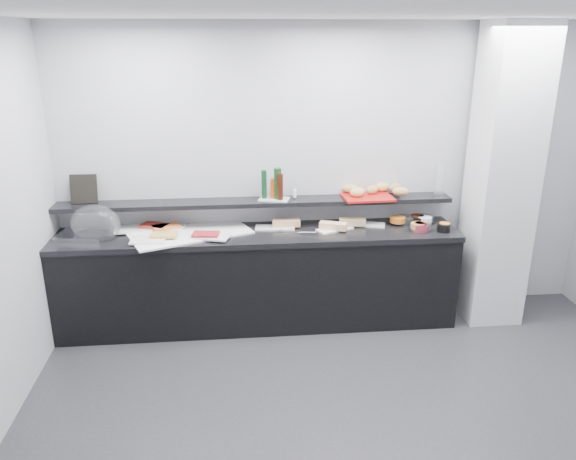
{
  "coord_description": "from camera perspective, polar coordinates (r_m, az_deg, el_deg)",
  "views": [
    {
      "loc": [
        -0.88,
        -3.04,
        2.58
      ],
      "look_at": [
        -0.45,
        1.45,
        1.0
      ],
      "focal_mm": 35.0,
      "sensor_mm": 36.0,
      "label": 1
    }
  ],
  "objects": [
    {
      "name": "sandwich_plate_mid",
      "position": [
        5.11,
        4.76,
        0.09
      ],
      "size": [
        0.36,
        0.27,
        0.01
      ],
      "primitive_type": "cube",
      "rotation": [
        0.0,
        0.0,
        0.43
      ],
      "color": "white",
      "rests_on": "counter_top"
    },
    {
      "name": "tongs_right",
      "position": [
        5.13,
        5.91,
        0.28
      ],
      "size": [
        0.14,
        0.09,
        0.01
      ],
      "primitive_type": "cylinder",
      "rotation": [
        0.0,
        1.57,
        0.55
      ],
      "color": "#A9AAAF",
      "rests_on": "sandwich_plate_right"
    },
    {
      "name": "framed_print",
      "position": [
        5.31,
        -20.04,
        3.94
      ],
      "size": [
        0.23,
        0.07,
        0.26
      ],
      "primitive_type": "cube",
      "rotation": [
        -0.21,
        0.0,
        -0.01
      ],
      "color": "black",
      "rests_on": "wall_shelf"
    },
    {
      "name": "ground",
      "position": [
        4.09,
        8.8,
        -20.12
      ],
      "size": [
        5.0,
        5.0,
        0.0
      ],
      "primitive_type": "plane",
      "color": "#2D2D30",
      "rests_on": "ground"
    },
    {
      "name": "cloche_base",
      "position": [
        5.21,
        -20.17,
        -0.54
      ],
      "size": [
        0.44,
        0.33,
        0.04
      ],
      "primitive_type": "cube",
      "rotation": [
        0.0,
        0.0,
        -0.15
      ],
      "color": "#AAABB1",
      "rests_on": "counter_top"
    },
    {
      "name": "ceiling",
      "position": [
        3.17,
        11.45,
        21.1
      ],
      "size": [
        5.0,
        5.0,
        0.0
      ],
      "primitive_type": "plane",
      "color": "white",
      "rests_on": "back_wall"
    },
    {
      "name": "shaker_salt",
      "position": [
        5.15,
        0.66,
        3.71
      ],
      "size": [
        0.04,
        0.04,
        0.07
      ],
      "primitive_type": "cylinder",
      "rotation": [
        0.0,
        0.0,
        0.12
      ],
      "color": "white",
      "rests_on": "condiment_tray"
    },
    {
      "name": "sandwich_plate_right",
      "position": [
        5.26,
        8.08,
        0.56
      ],
      "size": [
        0.34,
        0.22,
        0.01
      ],
      "primitive_type": "cube",
      "rotation": [
        0.0,
        0.0,
        -0.28
      ],
      "color": "white",
      "rests_on": "counter_top"
    },
    {
      "name": "bread_roll_ne",
      "position": [
        5.4,
        10.83,
        4.24
      ],
      "size": [
        0.13,
        0.09,
        0.08
      ],
      "primitive_type": "ellipsoid",
      "rotation": [
        0.0,
        0.0,
        0.11
      ],
      "color": "#AF8042",
      "rests_on": "bread_tray"
    },
    {
      "name": "tongs_left",
      "position": [
        5.06,
        -0.2,
        0.12
      ],
      "size": [
        0.16,
        0.04,
        0.01
      ],
      "primitive_type": "cylinder",
      "rotation": [
        0.0,
        1.57,
        0.19
      ],
      "color": "silver",
      "rests_on": "sandwich_plate_left"
    },
    {
      "name": "bread_roll_nw",
      "position": [
        5.3,
        6.37,
        4.21
      ],
      "size": [
        0.18,
        0.14,
        0.08
      ],
      "primitive_type": "ellipsoid",
      "rotation": [
        0.0,
        0.0,
        -0.26
      ],
      "color": "#B38C44",
      "rests_on": "bread_tray"
    },
    {
      "name": "linen_runner",
      "position": [
        5.05,
        -9.85,
        -0.36
      ],
      "size": [
        1.14,
        0.84,
        0.01
      ],
      "primitive_type": "cube",
      "rotation": [
        0.0,
        0.0,
        0.39
      ],
      "color": "white",
      "rests_on": "counter_top"
    },
    {
      "name": "platter_salmon",
      "position": [
        5.2,
        -11.95,
        0.25
      ],
      "size": [
        0.29,
        0.22,
        0.01
      ],
      "primitive_type": "cube",
      "rotation": [
        0.0,
        0.0,
        -0.2
      ],
      "color": "white",
      "rests_on": "linen_runner"
    },
    {
      "name": "buffet_cabinet",
      "position": [
        5.21,
        -3.01,
        -5.15
      ],
      "size": [
        3.6,
        0.6,
        0.85
      ],
      "primitive_type": "cube",
      "color": "black",
      "rests_on": "ground"
    },
    {
      "name": "food_cheese",
      "position": [
        4.96,
        -12.5,
        -0.49
      ],
      "size": [
        0.23,
        0.15,
        0.02
      ],
      "primitive_type": "cube",
      "rotation": [
        0.0,
        0.0,
        -0.05
      ],
      "color": "tan",
      "rests_on": "platter_cheese"
    },
    {
      "name": "bottle_green_b",
      "position": [
        5.1,
        -1.05,
        4.76
      ],
      "size": [
        0.08,
        0.08,
        0.28
      ],
      "primitive_type": "cylinder",
      "rotation": [
        0.0,
        0.0,
        -0.17
      ],
      "color": "#0F3813",
      "rests_on": "condiment_tray"
    },
    {
      "name": "back_wall",
      "position": [
        5.27,
        4.32,
        5.73
      ],
      "size": [
        5.0,
        0.02,
        2.7
      ],
      "primitive_type": "cube",
      "color": "#ACAEB3",
      "rests_on": "ground"
    },
    {
      "name": "carafe",
      "position": [
        5.41,
        15.18,
        4.93
      ],
      "size": [
        0.1,
        0.1,
        0.3
      ],
      "primitive_type": "cylinder",
      "rotation": [
        0.0,
        0.0,
        0.08
      ],
      "color": "white",
      "rests_on": "wall_shelf"
    },
    {
      "name": "shaker_pepper",
      "position": [
        5.19,
        0.71,
        3.82
      ],
      "size": [
        0.03,
        0.03,
        0.07
      ],
      "primitive_type": "cylinder",
      "rotation": [
        0.0,
        0.0,
        0.17
      ],
      "color": "silver",
      "rests_on": "condiment_tray"
    },
    {
      "name": "food_meat_b",
      "position": [
        4.91,
        -8.37,
        -0.43
      ],
      "size": [
        0.24,
        0.17,
        0.02
      ],
      "primitive_type": "cube",
      "rotation": [
        0.0,
        0.0,
        -0.13
      ],
      "color": "maroon",
      "rests_on": "platter_meat_b"
    },
    {
      "name": "fill_black_jam",
      "position": [
        5.42,
        13.0,
        1.24
      ],
      "size": [
        0.16,
        0.16,
        0.05
      ],
      "primitive_type": "cylinder",
      "rotation": [
        0.0,
        0.0,
        0.4
      ],
      "color": "#581F0C",
      "rests_on": "bowl_black_jam"
    },
    {
      "name": "print_art",
      "position": [
        5.35,
        -20.23,
        4.01
      ],
      "size": [
        0.16,
        0.09,
        0.22
      ],
      "primitive_type": "cube",
      "rotation": [
        -0.21,
        0.0,
        0.25
      ],
      "color": "beige",
      "rests_on": "framed_print"
    },
    {
      "name": "bread_roll_sw",
      "position": [
        5.18,
        7.01,
        3.8
      ],
      "size": [
        0.15,
        0.12,
        0.08
      ],
      "primitive_type": "ellipsoid",
      "rotation": [
        0.0,
        0.0,
        -0.28
      ],
      "color": "tan",
      "rests_on": "bread_tray"
    },
    {
      "name": "fill_glass_salmon",
      "position": [
        5.19,
        13.02,
        0.42
      ],
      "size": [
        0.14,
        0.14,
        0.05
      ],
      "primitive_type": "cylinder",
      "rotation": [
        0.0,
        0.0,
        0.13
      ],
      "color": "orange",
      "rests_on": "bowl_glass_salmon"
    },
    {
      "name": "platter_cheese",
      "position": [
        4.92,
        -14.02,
        -0.99
      ],
      "size": [
        0.3,
        0.2,
        0.01
      ],
      "primitive_type": "cube",
      "rotation": [
        0.0,
        0.0,
        -0.03
      ],
      "color": "white",
      "rests_on": "linen_runner"
    },
    {
      "name": "platter_meat_a",
      "position": [
        5.24,
        -15.4,
        0.13
      ],
      "size": [
        0.36,
        0.27,
        0.01
      ],
      "primitive_type": "cube",
      "rotation": [
        0.0,
        0.0,
        0.13
      ],
      "color": "white",
      "rests_on": "linen_runner"
    },
    {
      "name": "bottle_hot",
      "position": [
        5.12,
        -1.52,
        4.24
      ],
      "size": [
        0.05,
        0.05,
        0.18
      ],
      "primitive_type": "cylinder",
      "rotation": [
        0.0,
        0.0,
        -0.07
      ],
      "color": "#BB370D",
      "rests_on": "condiment_tray"
    },
    {
      "name": "fill_glass_cream",
      "position": [
        5.38,
        13.71,
        1.05
      ],
      "size": [
        0.15,
        0.15,
        0.05
      ],
      "primitive_type": "cylinder",
      "rotation": [
        0.0,
        0.0,
        0.19
      ],
      "color": "white",
      "rests_on": "bowl_glass_cream"
    },
    {
      "name": "bread_roll_midw",
      "position": [
        5.21,
        7.14,
        3.9
      ],
      "size": [
        0.13,
        0.09,
        0.08
      ],
      "primitive_type": "ellipsoid",
      "rotation": [
        0.0,
        0.0,
        -0.04
      ],
      "color": "#CE834E",
      "rests_on": "bread_tray"
    },
    {
      "name": "bottle_green_a",
      "position": [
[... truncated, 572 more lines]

